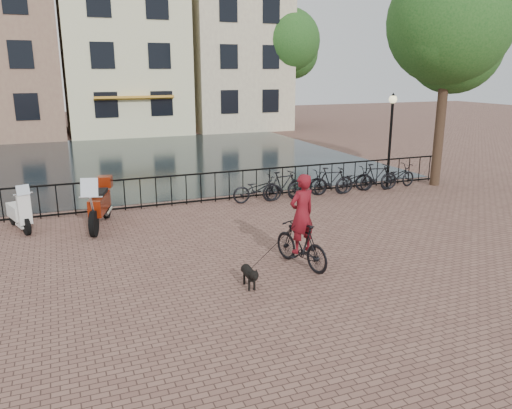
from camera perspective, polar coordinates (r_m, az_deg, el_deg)
name	(u,v)px	position (r m, az deg, el deg)	size (l,w,h in m)	color
ground	(313,302)	(9.87, 6.56, -11.01)	(100.00, 100.00, 0.00)	brown
canal_water	(152,159)	(25.80, -11.85, 5.14)	(20.00, 20.00, 0.00)	black
railing	(201,188)	(16.79, -6.31, 1.85)	(20.00, 0.05, 1.02)	black
canal_house_mid	(122,47)	(38.10, -15.11, 16.99)	(8.00, 9.50, 11.80)	beige
canal_house_right	(229,38)	(39.94, -3.12, 18.44)	(7.00, 9.00, 13.30)	#BDAB8D
tree_near_right	(450,23)	(20.29, 21.26, 18.81)	(4.48, 4.48, 8.24)	black
tree_far_right	(287,41)	(38.45, 3.60, 18.12)	(4.76, 4.76, 8.76)	black
lamp_post	(391,125)	(19.28, 15.19, 8.79)	(0.30, 0.30, 3.45)	black
cyclist	(302,226)	(11.20, 5.23, -2.51)	(0.94, 1.90, 2.51)	black
dog	(249,276)	(10.34, -0.78, -8.14)	(0.28, 0.76, 0.50)	black
motorcycle	(99,198)	(14.73, -17.49, 0.66)	(1.18, 2.39, 1.66)	maroon
scooter	(17,205)	(15.30, -25.60, -0.06)	(0.93, 1.60, 1.43)	white
parked_bike_0	(257,189)	(16.80, 0.17, 1.77)	(0.60, 1.72, 0.90)	black
parked_bike_1	(283,185)	(17.16, 3.12, 2.20)	(0.47, 1.66, 1.00)	black
parked_bike_2	(308,185)	(17.58, 5.93, 2.29)	(0.60, 1.72, 0.90)	black
parked_bike_3	(331,181)	(18.02, 8.62, 2.67)	(0.47, 1.66, 1.00)	black
parked_bike_4	(354,180)	(18.52, 11.16, 2.74)	(0.60, 1.72, 0.90)	black
parked_bike_5	(376,177)	(19.03, 13.59, 3.08)	(0.47, 1.66, 1.00)	black
parked_bike_6	(397,176)	(19.60, 15.86, 3.12)	(0.60, 1.72, 0.90)	black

